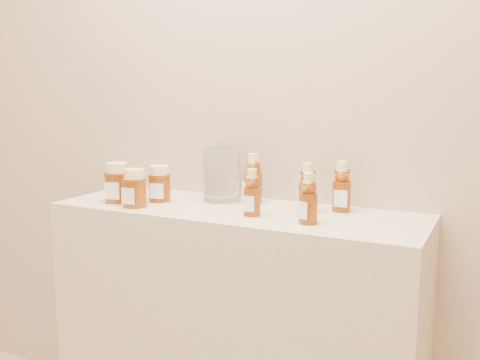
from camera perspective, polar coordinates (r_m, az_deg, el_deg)
The scene contains 11 objects.
wall_back at distance 1.86m, azimuth 2.35°, elevation 11.82°, with size 3.50×0.02×2.70m, color tan.
display_table at distance 1.86m, azimuth -0.48°, elevation -16.74°, with size 1.20×0.40×0.90m, color #C3B18E.
bear_bottle_back_left at distance 1.79m, azimuth 1.41°, elevation 0.51°, with size 0.06×0.06×0.19m, color #6A2A08, non-canonical shape.
bear_bottle_back_mid at distance 1.68m, azimuth 7.22°, elevation -0.45°, with size 0.06×0.06×0.17m, color #6A2A08, non-canonical shape.
bear_bottle_back_right at distance 1.69m, azimuth 10.80°, elevation -0.32°, with size 0.06×0.06×0.18m, color #6A2A08, non-canonical shape.
bear_bottle_front_left at distance 1.61m, azimuth 1.30°, elevation -1.01°, with size 0.05×0.05×0.16m, color #6A2A08, non-canonical shape.
bear_bottle_front_right at distance 1.52m, azimuth 7.32°, elevation -1.61°, with size 0.06×0.06×0.16m, color #6A2A08, non-canonical shape.
honey_jar_left at distance 1.85m, azimuth -12.97°, elevation -0.26°, with size 0.09×0.09×0.14m, color #6A2A08, non-canonical shape.
honey_jar_back at distance 1.85m, azimuth -8.60°, elevation -0.36°, with size 0.08×0.08×0.12m, color #6A2A08, non-canonical shape.
honey_jar_front at distance 1.76m, azimuth -11.19°, elevation -0.85°, with size 0.08×0.08×0.12m, color #6A2A08, non-canonical shape.
glass_canister at distance 1.83m, azimuth -2.00°, elevation 0.84°, with size 0.13×0.13×0.20m, color white, non-canonical shape.
Camera 1 is at (0.76, 0.06, 1.26)m, focal length 40.00 mm.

